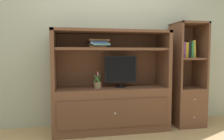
# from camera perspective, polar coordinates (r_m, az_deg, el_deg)

# --- Properties ---
(painted_rear_wall) EXTENTS (6.00, 0.10, 2.80)m
(painted_rear_wall) POSITION_cam_1_polar(r_m,az_deg,el_deg) (3.27, -1.33, 9.89)
(painted_rear_wall) COLOR #ADB29E
(painted_rear_wall) RESTS_ON ground_plane
(media_console) EXTENTS (1.62, 0.52, 1.42)m
(media_console) POSITION_cam_1_polar(r_m,az_deg,el_deg) (2.98, -0.20, -7.62)
(media_console) COLOR brown
(media_console) RESTS_ON ground_plane
(tv_monitor) EXTENTS (0.46, 0.17, 0.45)m
(tv_monitor) POSITION_cam_1_polar(r_m,az_deg,el_deg) (2.94, 2.40, -0.11)
(tv_monitor) COLOR black
(tv_monitor) RESTS_ON media_console
(potted_plant) EXTENTS (0.11, 0.10, 0.23)m
(potted_plant) POSITION_cam_1_polar(r_m,az_deg,el_deg) (2.87, -4.02, -4.01)
(potted_plant) COLOR #8C7251
(potted_plant) RESTS_ON media_console
(magazine_stack) EXTENTS (0.30, 0.36, 0.11)m
(magazine_stack) POSITION_cam_1_polar(r_m,az_deg,el_deg) (2.88, -3.80, 7.31)
(magazine_stack) COLOR #A56638
(magazine_stack) RESTS_ON media_console
(bookshelf_tall) EXTENTS (0.45, 0.44, 1.56)m
(bookshelf_tall) POSITION_cam_1_polar(r_m,az_deg,el_deg) (3.39, 19.94, -5.47)
(bookshelf_tall) COLOR brown
(bookshelf_tall) RESTS_ON ground_plane
(upright_book_row) EXTENTS (0.26, 0.18, 0.26)m
(upright_book_row) POSITION_cam_1_polar(r_m,az_deg,el_deg) (3.32, 19.81, 5.34)
(upright_book_row) COLOR red
(upright_book_row) RESTS_ON bookshelf_tall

